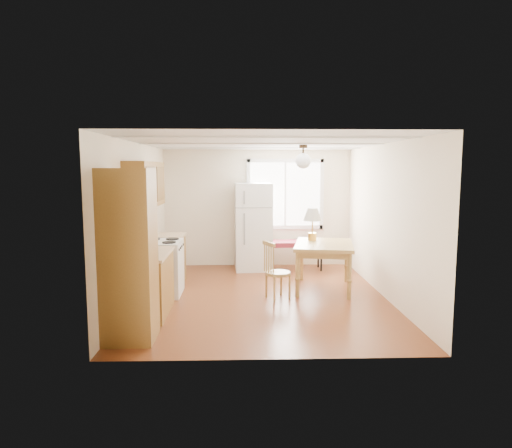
{
  "coord_description": "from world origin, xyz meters",
  "views": [
    {
      "loc": [
        -0.33,
        -7.31,
        2.09
      ],
      "look_at": [
        -0.09,
        0.45,
        1.15
      ],
      "focal_mm": 32.0,
      "sensor_mm": 36.0,
      "label": 1
    }
  ],
  "objects_px": {
    "bench": "(294,244)",
    "chair": "(273,267)",
    "refrigerator": "(253,227)",
    "dining_table": "(324,249)"
  },
  "relations": [
    {
      "from": "refrigerator",
      "to": "bench",
      "type": "height_order",
      "value": "refrigerator"
    },
    {
      "from": "bench",
      "to": "dining_table",
      "type": "distance_m",
      "value": 1.62
    },
    {
      "from": "dining_table",
      "to": "chair",
      "type": "relative_size",
      "value": 1.57
    },
    {
      "from": "chair",
      "to": "dining_table",
      "type": "bearing_deg",
      "value": 8.44
    },
    {
      "from": "dining_table",
      "to": "chair",
      "type": "height_order",
      "value": "chair"
    },
    {
      "from": "refrigerator",
      "to": "dining_table",
      "type": "relative_size",
      "value": 1.24
    },
    {
      "from": "bench",
      "to": "chair",
      "type": "bearing_deg",
      "value": -108.28
    },
    {
      "from": "bench",
      "to": "chair",
      "type": "xyz_separation_m",
      "value": [
        -0.58,
        -2.18,
        -0.01
      ]
    },
    {
      "from": "bench",
      "to": "dining_table",
      "type": "bearing_deg",
      "value": -81.21
    },
    {
      "from": "chair",
      "to": "refrigerator",
      "type": "bearing_deg",
      "value": 72.35
    }
  ]
}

